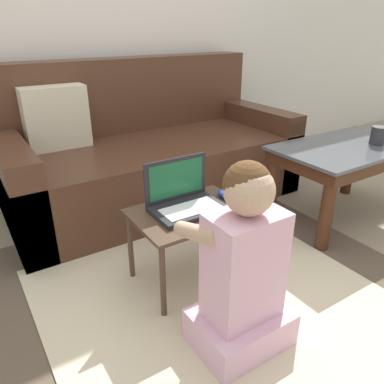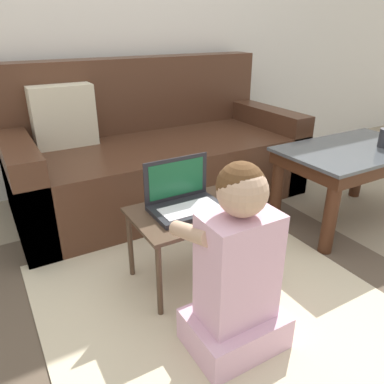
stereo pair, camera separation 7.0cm
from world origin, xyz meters
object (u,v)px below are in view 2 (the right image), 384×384
laptop (185,201)px  person_seated (237,273)px  coffee_table (352,161)px  laptop_desk (190,220)px  computer_mouse (227,196)px  couch (154,154)px

laptop → person_seated: 0.45m
coffee_table → laptop_desk: size_ratio=1.69×
laptop → computer_mouse: size_ratio=2.66×
coffee_table → person_seated: (-1.14, -0.45, -0.06)m
couch → coffee_table: 1.22m
computer_mouse → person_seated: bearing=-121.3°
laptop → person_seated: bearing=-96.0°
laptop → person_seated: size_ratio=0.43×
couch → computer_mouse: couch is taller
computer_mouse → coffee_table: bearing=1.1°
laptop_desk → computer_mouse: (0.21, 0.02, 0.06)m
couch → person_seated: (-0.32, -1.35, 0.02)m
laptop_desk → computer_mouse: 0.22m
coffee_table → person_seated: bearing=-158.3°
coffee_table → computer_mouse: (-0.87, -0.02, -0.00)m
laptop_desk → person_seated: 0.42m
couch → laptop: 0.95m
couch → coffee_table: bearing=-47.3°
computer_mouse → laptop_desk: bearing=-175.5°
laptop_desk → laptop: bearing=109.8°
couch → person_seated: size_ratio=2.55×
coffee_table → computer_mouse: 0.87m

